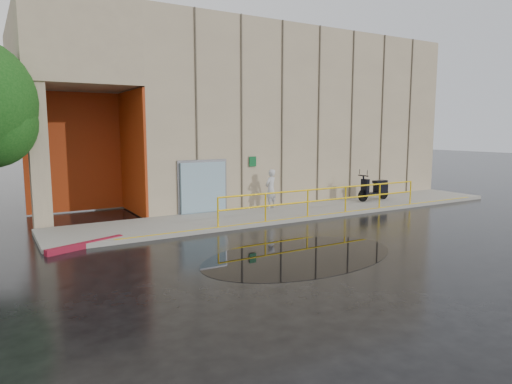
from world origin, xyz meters
TOP-DOWN VIEW (x-y plane):
  - ground at (0.00, 0.00)m, footprint 120.00×120.00m
  - sidewalk at (4.00, 4.50)m, footprint 20.00×3.00m
  - building at (5.10, 10.98)m, footprint 20.00×10.17m
  - guardrail at (4.25, 3.15)m, footprint 9.56×0.06m
  - person at (3.04, 5.36)m, footprint 0.70×0.60m
  - scooter at (8.38, 4.74)m, footprint 1.91×0.67m
  - red_curb at (-4.81, 3.10)m, footprint 2.31×1.01m
  - puddle at (0.07, -0.79)m, footprint 6.15×4.06m

SIDE VIEW (x-z plane):
  - ground at x=0.00m, z-range 0.00..0.00m
  - puddle at x=0.07m, z-range 0.00..0.01m
  - sidewalk at x=4.00m, z-range 0.00..0.15m
  - red_curb at x=-4.81m, z-range 0.00..0.18m
  - guardrail at x=4.25m, z-range 0.16..1.19m
  - person at x=3.04m, z-range 0.15..1.79m
  - scooter at x=8.38m, z-range 0.26..1.72m
  - building at x=5.10m, z-range 0.21..8.21m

